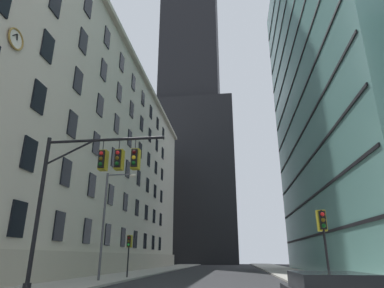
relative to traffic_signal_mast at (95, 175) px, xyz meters
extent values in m
cube|color=beige|center=(-14.65, 23.27, 8.93)|extent=(16.28, 66.77, 29.20)
cube|color=#B2A893|center=(-6.26, 23.27, 22.83)|extent=(0.70, 66.77, 0.60)
cube|color=#B2A893|center=(-6.36, 23.27, -4.57)|extent=(0.50, 66.77, 2.20)
cube|color=black|center=(-6.46, 3.89, -1.67)|extent=(0.14, 1.40, 2.20)
cube|color=black|center=(-6.46, 8.89, -1.67)|extent=(0.14, 1.40, 2.20)
cube|color=black|center=(-6.46, 13.89, -1.67)|extent=(0.14, 1.40, 2.20)
cube|color=black|center=(-6.46, 18.89, -1.67)|extent=(0.14, 1.40, 2.20)
cube|color=black|center=(-6.46, 23.89, -1.67)|extent=(0.14, 1.40, 2.20)
cube|color=black|center=(-6.46, 28.89, -1.67)|extent=(0.14, 1.40, 2.20)
cube|color=black|center=(-6.46, 33.89, -1.67)|extent=(0.14, 1.40, 2.20)
cube|color=black|center=(-6.46, 38.89, -1.67)|extent=(0.14, 1.40, 2.20)
cube|color=black|center=(-6.46, 43.89, -1.67)|extent=(0.14, 1.40, 2.20)
cube|color=black|center=(-6.46, 3.89, 2.53)|extent=(0.14, 1.40, 2.20)
cube|color=black|center=(-6.46, 8.89, 2.53)|extent=(0.14, 1.40, 2.20)
cube|color=black|center=(-6.46, 13.89, 2.53)|extent=(0.14, 1.40, 2.20)
cube|color=black|center=(-6.46, 18.89, 2.53)|extent=(0.14, 1.40, 2.20)
cube|color=black|center=(-6.46, 23.89, 2.53)|extent=(0.14, 1.40, 2.20)
cube|color=black|center=(-6.46, 28.89, 2.53)|extent=(0.14, 1.40, 2.20)
cube|color=black|center=(-6.46, 33.89, 2.53)|extent=(0.14, 1.40, 2.20)
cube|color=black|center=(-6.46, 38.89, 2.53)|extent=(0.14, 1.40, 2.20)
cube|color=black|center=(-6.46, 43.89, 2.53)|extent=(0.14, 1.40, 2.20)
cube|color=black|center=(-6.46, 3.89, 6.73)|extent=(0.14, 1.40, 2.20)
cube|color=black|center=(-6.46, 8.89, 6.73)|extent=(0.14, 1.40, 2.20)
cube|color=black|center=(-6.46, 13.89, 6.73)|extent=(0.14, 1.40, 2.20)
cube|color=black|center=(-6.46, 18.89, 6.73)|extent=(0.14, 1.40, 2.20)
cube|color=black|center=(-6.46, 23.89, 6.73)|extent=(0.14, 1.40, 2.20)
cube|color=black|center=(-6.46, 28.89, 6.73)|extent=(0.14, 1.40, 2.20)
cube|color=black|center=(-6.46, 33.89, 6.73)|extent=(0.14, 1.40, 2.20)
cube|color=black|center=(-6.46, 38.89, 6.73)|extent=(0.14, 1.40, 2.20)
cube|color=black|center=(-6.46, 43.89, 6.73)|extent=(0.14, 1.40, 2.20)
cube|color=black|center=(-6.46, 3.89, 10.93)|extent=(0.14, 1.40, 2.20)
cube|color=black|center=(-6.46, 8.89, 10.93)|extent=(0.14, 1.40, 2.20)
cube|color=black|center=(-6.46, 13.89, 10.93)|extent=(0.14, 1.40, 2.20)
cube|color=black|center=(-6.46, 18.89, 10.93)|extent=(0.14, 1.40, 2.20)
cube|color=black|center=(-6.46, 23.89, 10.93)|extent=(0.14, 1.40, 2.20)
cube|color=black|center=(-6.46, 28.89, 10.93)|extent=(0.14, 1.40, 2.20)
cube|color=black|center=(-6.46, 33.89, 10.93)|extent=(0.14, 1.40, 2.20)
cube|color=black|center=(-6.46, 38.89, 10.93)|extent=(0.14, 1.40, 2.20)
cube|color=black|center=(-6.46, 43.89, 10.93)|extent=(0.14, 1.40, 2.20)
cube|color=black|center=(-6.46, 3.89, 15.13)|extent=(0.14, 1.40, 2.20)
cube|color=black|center=(-6.46, 8.89, 15.13)|extent=(0.14, 1.40, 2.20)
cube|color=black|center=(-6.46, 13.89, 15.13)|extent=(0.14, 1.40, 2.20)
cube|color=black|center=(-6.46, 18.89, 15.13)|extent=(0.14, 1.40, 2.20)
cube|color=black|center=(-6.46, 23.89, 15.13)|extent=(0.14, 1.40, 2.20)
cube|color=black|center=(-6.46, 28.89, 15.13)|extent=(0.14, 1.40, 2.20)
cube|color=black|center=(-6.46, 33.89, 15.13)|extent=(0.14, 1.40, 2.20)
cube|color=black|center=(-6.46, 38.89, 15.13)|extent=(0.14, 1.40, 2.20)
cube|color=black|center=(-6.46, 43.89, 15.13)|extent=(0.14, 1.40, 2.20)
cube|color=black|center=(-6.46, 8.89, 19.33)|extent=(0.14, 1.40, 2.20)
cube|color=black|center=(-6.46, 13.89, 19.33)|extent=(0.14, 1.40, 2.20)
cube|color=black|center=(-6.46, 18.89, 19.33)|extent=(0.14, 1.40, 2.20)
cube|color=black|center=(-6.46, 23.89, 19.33)|extent=(0.14, 1.40, 2.20)
cube|color=black|center=(-6.46, 28.89, 19.33)|extent=(0.14, 1.40, 2.20)
cube|color=black|center=(-6.46, 33.89, 19.33)|extent=(0.14, 1.40, 2.20)
cube|color=black|center=(-6.46, 38.89, 19.33)|extent=(0.14, 1.40, 2.20)
cube|color=black|center=(-6.46, 43.89, 19.33)|extent=(0.14, 1.40, 2.20)
torus|color=olive|center=(-6.39, 0.59, 9.13)|extent=(0.13, 1.44, 1.44)
cylinder|color=silver|center=(-6.43, 0.59, 9.13)|extent=(0.05, 1.24, 1.24)
cube|color=black|center=(-6.36, 0.62, 9.29)|extent=(0.03, 0.15, 0.38)
cube|color=black|center=(-6.36, 0.41, 9.32)|extent=(0.03, 0.42, 0.44)
cube|color=black|center=(-5.58, 79.47, 16.79)|extent=(26.37, 26.37, 44.92)
cube|color=black|center=(-5.58, 79.47, 71.92)|extent=(18.46, 18.46, 65.33)
cube|color=slate|center=(22.97, 23.40, 18.76)|extent=(14.97, 39.60, 48.84)
cube|color=black|center=(15.45, 23.40, -1.67)|extent=(0.12, 38.60, 0.24)
cube|color=black|center=(15.45, 23.40, 2.33)|extent=(0.12, 38.60, 0.24)
cube|color=black|center=(15.45, 23.40, 6.33)|extent=(0.12, 38.60, 0.24)
cube|color=black|center=(15.45, 23.40, 10.33)|extent=(0.12, 38.60, 0.24)
cube|color=black|center=(15.45, 23.40, 14.33)|extent=(0.12, 38.60, 0.24)
cube|color=black|center=(15.45, 23.40, 18.33)|extent=(0.12, 38.60, 0.24)
cube|color=black|center=(15.45, 23.40, 22.33)|extent=(0.12, 38.60, 0.24)
cube|color=black|center=(15.45, 23.40, 26.33)|extent=(0.12, 38.60, 0.24)
cube|color=black|center=(15.45, 23.40, 30.33)|extent=(0.12, 38.60, 0.24)
cylinder|color=black|center=(-2.67, -0.06, -1.73)|extent=(0.20, 0.20, 7.57)
cylinder|color=black|center=(0.42, -0.06, 1.80)|extent=(6.18, 0.14, 0.14)
cylinder|color=black|center=(-1.44, -0.06, 1.20)|extent=(2.55, 0.10, 1.30)
cylinder|color=black|center=(0.34, -0.06, 1.50)|extent=(0.04, 0.04, 0.60)
cube|color=black|center=(0.34, -0.06, 0.75)|extent=(0.30, 0.30, 0.90)
cube|color=olive|center=(0.34, 0.11, 0.75)|extent=(0.40, 0.40, 1.04)
sphere|color=red|center=(0.34, -0.22, 1.03)|extent=(0.20, 0.20, 0.20)
sphere|color=#4B3A08|center=(0.34, -0.22, 0.75)|extent=(0.20, 0.20, 0.20)
sphere|color=#083D10|center=(0.34, -0.22, 0.47)|extent=(0.20, 0.20, 0.20)
cylinder|color=black|center=(1.19, -0.06, 1.50)|extent=(0.04, 0.04, 0.60)
cube|color=black|center=(1.19, -0.06, 0.75)|extent=(0.30, 0.30, 0.90)
cube|color=olive|center=(1.19, 0.11, 0.75)|extent=(0.40, 0.40, 1.04)
sphere|color=red|center=(1.19, -0.22, 1.03)|extent=(0.20, 0.20, 0.20)
sphere|color=#4B3A08|center=(1.19, -0.22, 0.75)|extent=(0.20, 0.20, 0.20)
sphere|color=#083D10|center=(1.19, -0.22, 0.47)|extent=(0.20, 0.20, 0.20)
cylinder|color=black|center=(2.04, -0.06, 1.50)|extent=(0.04, 0.04, 0.60)
cube|color=black|center=(2.04, -0.06, 0.75)|extent=(0.30, 0.30, 0.90)
cube|color=olive|center=(2.04, 0.11, 0.75)|extent=(0.40, 0.40, 1.04)
sphere|color=#450808|center=(2.04, -0.22, 1.03)|extent=(0.20, 0.20, 0.20)
sphere|color=yellow|center=(2.04, -0.22, 0.75)|extent=(0.20, 0.20, 0.20)
sphere|color=#083D10|center=(2.04, -0.22, 0.47)|extent=(0.20, 0.20, 0.20)
cylinder|color=black|center=(11.21, 2.23, -3.59)|extent=(0.12, 0.12, 3.86)
cube|color=black|center=(11.21, 2.23, -2.16)|extent=(0.30, 0.30, 0.90)
cube|color=olive|center=(11.21, 2.40, -2.16)|extent=(0.40, 0.40, 1.04)
sphere|color=red|center=(11.21, 2.07, -1.88)|extent=(0.20, 0.20, 0.20)
sphere|color=#4B3A08|center=(11.21, 2.07, -2.16)|extent=(0.20, 0.20, 0.20)
sphere|color=#083D10|center=(11.21, 2.07, -2.44)|extent=(0.20, 0.20, 0.20)
cylinder|color=black|center=(-2.39, 13.66, -3.81)|extent=(0.12, 0.12, 3.42)
cube|color=black|center=(-2.39, 13.66, -2.59)|extent=(0.30, 0.30, 0.90)
cube|color=olive|center=(-2.39, 13.83, -2.59)|extent=(0.40, 0.40, 1.04)
sphere|color=#450808|center=(-2.39, 13.50, -2.31)|extent=(0.20, 0.20, 0.20)
sphere|color=#4B3A08|center=(-2.39, 13.50, -2.59)|extent=(0.20, 0.20, 0.20)
sphere|color=green|center=(-2.39, 13.50, -2.87)|extent=(0.20, 0.20, 0.20)
cylinder|color=#47474C|center=(-3.25, 9.61, -1.48)|extent=(0.18, 0.18, 8.07)
cylinder|color=#47474C|center=(-2.18, 9.61, 2.40)|extent=(2.13, 0.10, 0.10)
ellipsoid|color=#EFE5C6|center=(-1.11, 9.61, 2.30)|extent=(0.56, 0.32, 0.24)
cube|color=black|center=(9.16, -5.91, -4.48)|extent=(1.73, 2.44, 0.43)
camera|label=1|loc=(6.83, -15.05, -3.89)|focal=30.37mm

